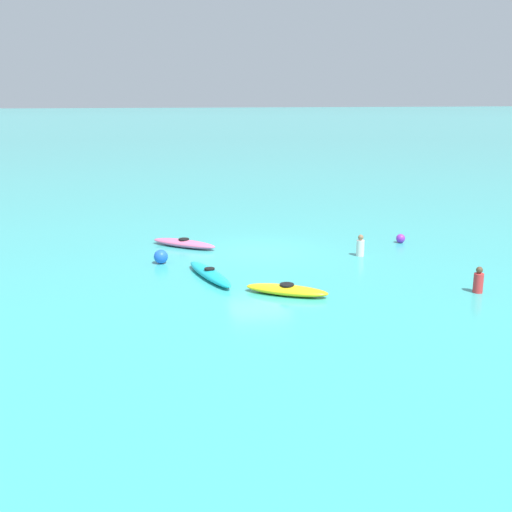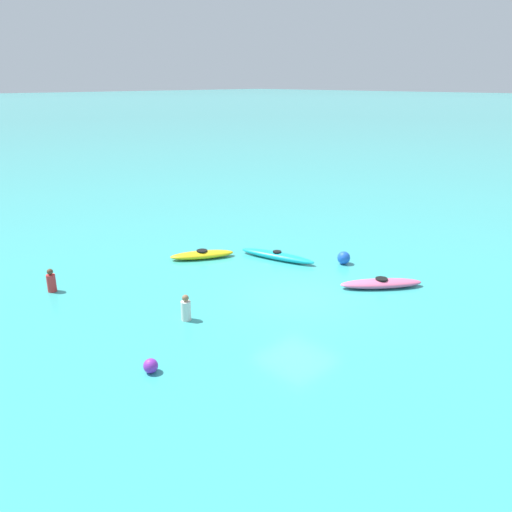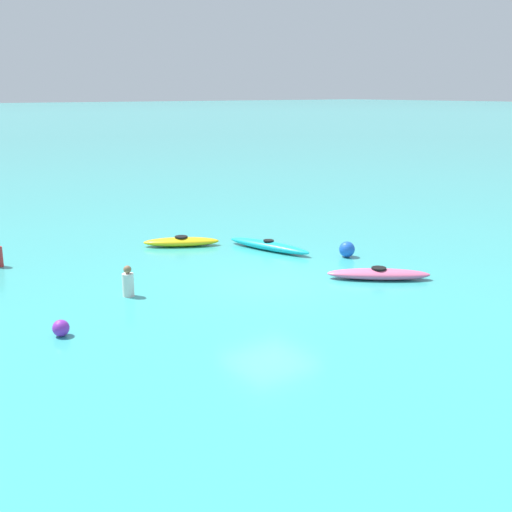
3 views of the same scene
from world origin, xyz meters
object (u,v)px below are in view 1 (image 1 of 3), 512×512
kayak_yellow (287,290)px  buoy_blue (161,257)px  buoy_purple (401,238)px  person_by_kayaks (478,281)px  kayak_cyan (210,274)px  person_near_shore (360,247)px  kayak_pink (184,243)px

kayak_yellow → buoy_blue: bearing=-141.7°
kayak_yellow → buoy_purple: bearing=132.2°
kayak_yellow → person_by_kayaks: bearing=80.4°
buoy_purple → buoy_blue: 10.60m
buoy_purple → person_by_kayaks: bearing=-4.3°
kayak_cyan → buoy_blue: (-2.37, -1.57, 0.11)m
person_near_shore → kayak_cyan: bearing=-73.4°
kayak_yellow → person_near_shore: size_ratio=3.12×
kayak_pink → person_near_shore: (2.98, 6.81, 0.22)m
kayak_cyan → person_near_shore: person_near_shore is taller
kayak_cyan → buoy_purple: (-3.72, 8.94, 0.04)m
kayak_yellow → person_near_shore: (-4.30, 4.16, 0.22)m
kayak_pink → person_by_kayaks: 12.16m
kayak_cyan → person_near_shore: (-1.90, 6.37, 0.22)m
person_near_shore → kayak_yellow: bearing=-44.1°
person_near_shore → person_by_kayaks: same height
kayak_cyan → kayak_yellow: same height
buoy_blue → person_by_kayaks: person_by_kayaks is taller
kayak_cyan → buoy_blue: size_ratio=6.59×
kayak_cyan → person_by_kayaks: (3.44, 8.41, 0.22)m
kayak_cyan → kayak_pink: 4.90m
kayak_pink → person_by_kayaks: bearing=46.8°
buoy_blue → person_by_kayaks: size_ratio=0.61×
buoy_blue → person_near_shore: person_near_shore is taller
kayak_pink → person_near_shore: 7.44m
kayak_yellow → kayak_pink: same height
buoy_purple → kayak_cyan: bearing=-67.4°
person_by_kayaks → kayak_cyan: bearing=-112.3°
kayak_yellow → person_by_kayaks: (1.05, 6.21, 0.22)m
kayak_cyan → kayak_yellow: bearing=42.6°
kayak_pink → buoy_purple: bearing=82.9°
kayak_pink → person_near_shore: person_near_shore is taller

